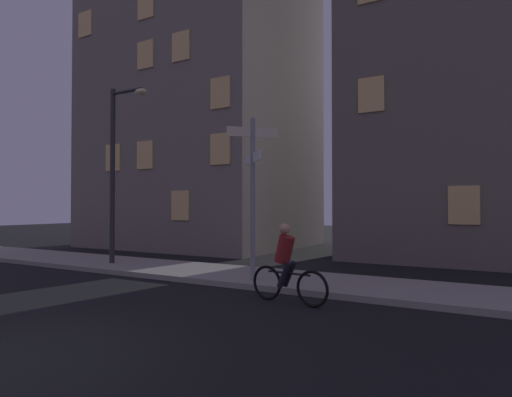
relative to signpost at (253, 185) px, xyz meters
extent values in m
cube|color=gray|center=(-0.15, 0.72, -2.42)|extent=(40.00, 2.64, 0.14)
cylinder|color=gray|center=(0.00, 0.00, -0.34)|extent=(0.12, 0.12, 4.03)
cube|color=beige|center=(0.00, 0.00, 1.32)|extent=(0.96, 0.96, 0.24)
cube|color=white|center=(0.00, 0.00, 0.68)|extent=(1.05, 1.05, 0.24)
cylinder|color=#2D2D30|center=(-5.56, 0.48, 0.46)|extent=(0.16, 0.16, 5.63)
cylinder|color=#2D2D30|center=(-4.94, 0.48, 3.13)|extent=(1.24, 0.10, 0.10)
ellipsoid|color=#F9E099|center=(-4.32, 0.48, 3.03)|extent=(0.44, 0.28, 0.20)
torus|color=black|center=(2.22, -1.50, -2.13)|extent=(0.72, 0.17, 0.72)
torus|color=black|center=(1.14, -1.33, -2.13)|extent=(0.72, 0.17, 0.72)
cylinder|color=black|center=(1.68, -1.41, -1.88)|extent=(1.00, 0.19, 0.04)
cylinder|color=maroon|center=(1.58, -1.40, -1.41)|extent=(0.49, 0.38, 0.61)
sphere|color=tan|center=(1.58, -1.40, -0.99)|extent=(0.22, 0.22, 0.22)
cylinder|color=black|center=(1.64, -1.32, -1.91)|extent=(0.36, 0.17, 0.55)
cylinder|color=black|center=(1.62, -1.50, -1.91)|extent=(0.36, 0.17, 0.55)
cube|color=slate|center=(-7.94, 8.52, 5.51)|extent=(9.81, 8.28, 16.01)
cube|color=#F2C672|center=(-5.98, 4.35, -0.49)|extent=(0.90, 0.06, 1.20)
cube|color=#F2C672|center=(-9.90, 4.35, 1.67)|extent=(0.90, 0.06, 1.20)
cube|color=#F2C672|center=(-7.94, 4.35, 1.67)|extent=(0.90, 0.06, 1.20)
cube|color=#F2C672|center=(-4.02, 4.35, 1.67)|extent=(0.90, 0.06, 1.20)
cube|color=#F2C672|center=(-4.02, 4.35, 3.84)|extent=(0.90, 0.06, 1.20)
cube|color=#F2C672|center=(-7.94, 4.35, 6.01)|extent=(0.90, 0.06, 1.20)
cube|color=#F2C672|center=(-5.98, 4.35, 6.01)|extent=(0.90, 0.06, 1.20)
cube|color=#F2C672|center=(-11.86, 4.35, 8.18)|extent=(0.90, 0.06, 1.20)
cube|color=#F2C672|center=(-7.94, 4.35, 8.18)|extent=(0.90, 0.06, 1.20)
cube|color=#6B6056|center=(4.34, 8.56, 4.71)|extent=(8.56, 6.08, 14.41)
cube|color=#F2C672|center=(4.34, 5.49, -0.49)|extent=(0.90, 0.06, 1.20)
cube|color=#F2C672|center=(1.48, 5.49, 3.31)|extent=(0.90, 0.06, 1.20)
camera|label=1|loc=(5.51, -9.33, -0.55)|focal=30.50mm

